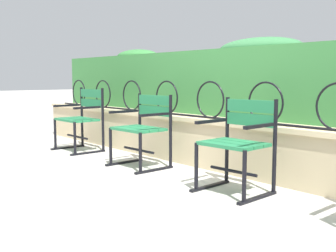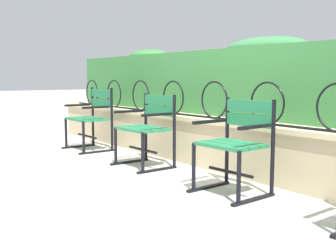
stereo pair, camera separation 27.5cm
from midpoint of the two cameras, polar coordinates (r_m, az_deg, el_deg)
name	(u,v)px [view 2 (the right image)]	position (r m, az deg, el deg)	size (l,w,h in m)	color
ground_plane	(158,183)	(4.11, 0.53, -7.76)	(60.00, 60.00, 0.00)	#BCB7AD
stone_wall	(229,145)	(4.68, 9.97, -2.54)	(7.88, 0.41, 0.56)	#C6B289
iron_arch_fence	(215,102)	(4.69, 8.09, 3.21)	(7.33, 0.02, 0.42)	black
hedge_row	(259,80)	(4.95, 13.76, 6.05)	(7.72, 0.53, 0.91)	#387A3D
park_chair_leftmost	(92,117)	(6.03, -9.00, 1.26)	(0.62, 0.52, 0.88)	#237547
park_chair_centre_left	(148,127)	(4.83, -1.10, -0.11)	(0.61, 0.53, 0.83)	#237547
park_chair_centre_right	(237,142)	(3.77, 11.32, -2.15)	(0.59, 0.55, 0.83)	#237547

